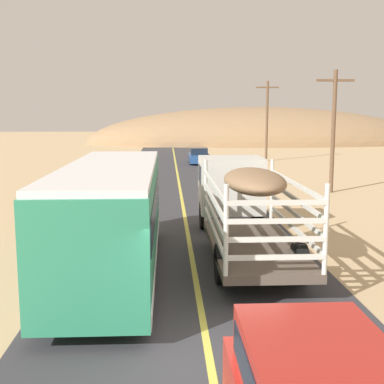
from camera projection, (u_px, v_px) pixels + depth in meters
name	position (u px, v px, depth m)	size (l,w,h in m)	color
ground_plane	(210.00, 361.00, 9.65)	(240.00, 240.00, 0.00)	tan
road_surface	(210.00, 360.00, 9.65)	(8.00, 120.00, 0.02)	#38383D
road_centre_line	(210.00, 360.00, 9.65)	(0.16, 117.60, 0.00)	#D8CC4C
livestock_truck	(238.00, 194.00, 18.26)	(2.53, 9.70, 3.02)	silver
bus	(112.00, 216.00, 14.56)	(2.54, 10.00, 3.21)	#2D8C66
car_far	(199.00, 156.00, 47.05)	(1.80, 4.40, 1.46)	#264C8C
power_pole_mid	(333.00, 127.00, 29.50)	(2.20, 0.24, 7.12)	brown
power_pole_far	(267.00, 118.00, 49.10)	(2.20, 0.24, 7.69)	brown
distant_hill	(258.00, 144.00, 77.75)	(52.23, 19.92, 11.09)	#957553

